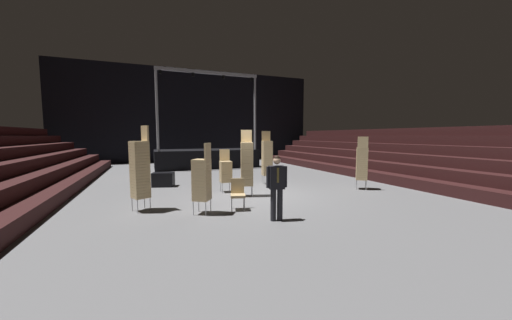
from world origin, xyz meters
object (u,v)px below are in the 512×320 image
(chair_stack_mid_left, at_px, (247,163))
(chair_stack_rear_left, at_px, (226,171))
(equipment_road_case, at_px, (163,179))
(man_with_tie, at_px, (277,184))
(chair_stack_rear_right, at_px, (362,163))
(chair_stack_front_right, at_px, (140,169))
(loose_chair_near_man, at_px, (238,192))
(chair_stack_front_left, at_px, (202,179))
(chair_stack_mid_right, at_px, (267,158))
(stage_riser, at_px, (206,157))
(chair_stack_mid_centre, at_px, (135,159))

(chair_stack_mid_left, distance_m, chair_stack_rear_left, 1.22)
(chair_stack_rear_left, xyz_separation_m, equipment_road_case, (-2.29, 2.16, -0.55))
(man_with_tie, height_order, chair_stack_rear_right, chair_stack_rear_right)
(chair_stack_front_right, height_order, loose_chair_near_man, chair_stack_front_right)
(chair_stack_rear_left, bearing_deg, chair_stack_front_left, 64.71)
(chair_stack_front_left, xyz_separation_m, chair_stack_front_right, (-1.66, 0.97, 0.25))
(chair_stack_front_left, height_order, chair_stack_mid_right, chair_stack_mid_right)
(chair_stack_front_left, xyz_separation_m, chair_stack_mid_right, (3.72, 3.82, 0.21))
(stage_riser, relative_size, chair_stack_mid_centre, 3.59)
(chair_stack_mid_right, bearing_deg, chair_stack_front_left, 54.85)
(chair_stack_rear_right, height_order, loose_chair_near_man, chair_stack_rear_right)
(man_with_tie, distance_m, chair_stack_front_right, 4.12)
(chair_stack_mid_right, relative_size, chair_stack_rear_left, 1.45)
(chair_stack_front_left, height_order, chair_stack_mid_centre, chair_stack_front_left)
(chair_stack_front_left, relative_size, chair_stack_front_right, 0.80)
(equipment_road_case, bearing_deg, stage_riser, 64.25)
(chair_stack_front_left, bearing_deg, chair_stack_rear_right, -47.46)
(chair_stack_front_right, bearing_deg, chair_stack_mid_left, -104.52)
(chair_stack_mid_left, height_order, chair_stack_mid_right, same)
(man_with_tie, distance_m, equipment_road_case, 6.79)
(man_with_tie, relative_size, loose_chair_near_man, 1.85)
(stage_riser, bearing_deg, chair_stack_rear_left, -96.11)
(chair_stack_mid_right, bearing_deg, chair_stack_rear_right, 149.26)
(stage_riser, distance_m, loose_chair_near_man, 11.58)
(equipment_road_case, relative_size, loose_chair_near_man, 0.95)
(chair_stack_mid_right, distance_m, equipment_road_case, 4.79)
(stage_riser, height_order, chair_stack_rear_right, stage_riser)
(man_with_tie, distance_m, chair_stack_mid_right, 5.56)
(chair_stack_mid_left, height_order, loose_chair_near_man, chair_stack_mid_left)
(chair_stack_mid_left, bearing_deg, stage_riser, -76.61)
(chair_stack_rear_left, bearing_deg, chair_stack_mid_right, -151.96)
(chair_stack_mid_centre, distance_m, chair_stack_rear_right, 11.56)
(stage_riser, xyz_separation_m, equipment_road_case, (-3.24, -6.71, -0.41))
(man_with_tie, distance_m, chair_stack_rear_right, 5.76)
(stage_riser, height_order, chair_stack_front_right, stage_riser)
(chair_stack_rear_right, xyz_separation_m, equipment_road_case, (-7.77, 3.71, -0.80))
(chair_stack_front_right, relative_size, chair_stack_mid_left, 1.03)
(chair_stack_front_left, distance_m, chair_stack_rear_left, 3.08)
(chair_stack_rear_left, relative_size, chair_stack_rear_right, 0.77)
(equipment_road_case, height_order, loose_chair_near_man, loose_chair_near_man)
(chair_stack_front_left, height_order, loose_chair_near_man, chair_stack_front_left)
(chair_stack_front_left, height_order, equipment_road_case, chair_stack_front_left)
(man_with_tie, xyz_separation_m, chair_stack_mid_right, (1.99, 5.18, 0.25))
(chair_stack_mid_left, relative_size, chair_stack_rear_left, 1.45)
(chair_stack_rear_left, bearing_deg, equipment_road_case, -40.89)
(stage_riser, height_order, chair_stack_mid_right, stage_riser)
(stage_riser, relative_size, chair_stack_mid_right, 2.85)
(chair_stack_rear_left, xyz_separation_m, chair_stack_rear_right, (5.48, -1.56, 0.25))
(chair_stack_rear_left, bearing_deg, chair_stack_rear_right, 166.55)
(equipment_road_case, bearing_deg, man_with_tie, -67.49)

